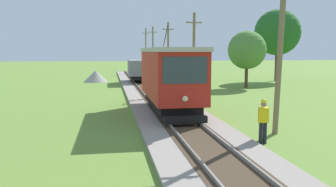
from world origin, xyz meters
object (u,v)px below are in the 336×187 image
(utility_pole_mid, at_px, (194,52))
(utility_pole_horizon, at_px, (146,48))
(utility_pole_near_tram, at_px, (280,52))
(red_tram, at_px, (170,77))
(utility_pole_far, at_px, (168,51))
(track_worker, at_px, (263,119))
(gravel_pile, at_px, (96,76))
(tree_left_near, at_px, (247,50))
(utility_pole_distant, at_px, (153,49))
(tree_right_near, at_px, (277,32))
(freight_car, at_px, (139,69))

(utility_pole_mid, bearing_deg, utility_pole_horizon, 90.00)
(utility_pole_mid, bearing_deg, utility_pole_near_tram, -90.00)
(utility_pole_near_tram, bearing_deg, utility_pole_mid, 90.00)
(red_tram, relative_size, utility_pole_far, 1.20)
(track_worker, bearing_deg, gravel_pile, -152.01)
(track_worker, bearing_deg, utility_pole_far, -168.69)
(utility_pole_far, relative_size, gravel_pile, 2.50)
(track_worker, relative_size, tree_left_near, 0.32)
(red_tram, distance_m, utility_pole_far, 23.33)
(utility_pole_near_tram, bearing_deg, utility_pole_horizon, 90.00)
(utility_pole_near_tram, xyz_separation_m, utility_pole_horizon, (0.00, 54.78, 0.56))
(utility_pole_horizon, bearing_deg, gravel_pile, -108.32)
(utility_pole_horizon, bearing_deg, utility_pole_distant, -90.00)
(track_worker, height_order, tree_left_near, tree_left_near)
(utility_pole_mid, relative_size, tree_right_near, 0.79)
(utility_pole_mid, distance_m, tree_right_near, 17.10)
(freight_car, bearing_deg, gravel_pile, 154.81)
(utility_pole_far, distance_m, utility_pole_horizon, 26.17)
(utility_pole_far, bearing_deg, track_worker, -92.43)
(utility_pole_distant, height_order, gravel_pile, utility_pole_distant)
(freight_car, distance_m, utility_pole_mid, 11.31)
(gravel_pile, height_order, tree_right_near, tree_right_near)
(utility_pole_horizon, bearing_deg, utility_pole_mid, -90.00)
(red_tram, bearing_deg, utility_pole_near_tram, -56.27)
(red_tram, height_order, freight_car, red_tram)
(red_tram, distance_m, tree_left_near, 16.91)
(freight_car, height_order, utility_pole_distant, utility_pole_distant)
(tree_right_near, bearing_deg, utility_pole_near_tram, -116.44)
(utility_pole_far, height_order, utility_pole_horizon, utility_pole_horizon)
(tree_left_near, relative_size, tree_right_near, 0.65)
(tree_right_near, bearing_deg, freight_car, -178.85)
(utility_pole_far, height_order, tree_right_near, tree_right_near)
(utility_pole_distant, xyz_separation_m, utility_pole_horizon, (0.00, 11.29, 0.23))
(utility_pole_horizon, height_order, gravel_pile, utility_pole_horizon)
(gravel_pile, bearing_deg, utility_pole_horizon, 71.68)
(freight_car, relative_size, track_worker, 2.91)
(utility_pole_distant, bearing_deg, utility_pole_mid, -90.00)
(utility_pole_far, bearing_deg, freight_car, -144.20)
(utility_pole_near_tram, xyz_separation_m, track_worker, (-1.27, -1.32, -2.60))
(utility_pole_near_tram, xyz_separation_m, utility_pole_distant, (0.00, 43.49, 0.32))
(red_tram, relative_size, utility_pole_distant, 1.12)
(utility_pole_mid, distance_m, utility_pole_distant, 28.07)
(tree_left_near, bearing_deg, utility_pole_near_tram, -108.30)
(freight_car, xyz_separation_m, tree_left_near, (10.10, -6.77, 2.18))
(utility_pole_near_tram, distance_m, utility_pole_horizon, 54.78)
(utility_pole_mid, xyz_separation_m, utility_pole_distant, (-0.00, 28.06, 0.37))
(utility_pole_far, xyz_separation_m, track_worker, (-1.27, -29.94, -2.68))
(utility_pole_near_tram, distance_m, tree_left_near, 20.15)
(utility_pole_mid, distance_m, gravel_pile, 15.81)
(tree_left_near, bearing_deg, utility_pole_far, 123.69)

